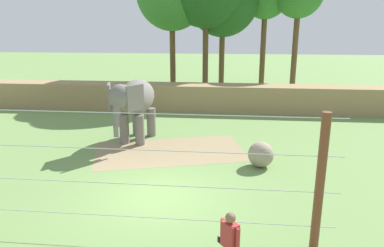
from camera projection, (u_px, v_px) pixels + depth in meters
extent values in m
plane|color=#6B8E4C|center=(158.00, 196.00, 11.67)|extent=(120.00, 120.00, 0.00)
cube|color=#937F5B|center=(170.00, 151.00, 15.84)|extent=(7.20, 5.24, 0.01)
cube|color=#997F56|center=(195.00, 97.00, 23.33)|extent=(36.00, 1.80, 1.68)
cylinder|color=slate|center=(140.00, 130.00, 16.51)|extent=(0.45, 0.45, 1.42)
cylinder|color=slate|center=(124.00, 129.00, 16.71)|extent=(0.45, 0.45, 1.42)
cylinder|color=slate|center=(151.00, 122.00, 17.85)|extent=(0.45, 0.45, 1.42)
cylinder|color=slate|center=(137.00, 121.00, 18.05)|extent=(0.45, 0.45, 1.42)
ellipsoid|color=slate|center=(137.00, 97.00, 16.91)|extent=(1.83, 2.83, 1.62)
ellipsoid|color=slate|center=(121.00, 98.00, 15.30)|extent=(1.26, 1.17, 1.17)
cube|color=slate|center=(135.00, 98.00, 15.24)|extent=(0.60, 0.81, 1.11)
cube|color=slate|center=(109.00, 96.00, 15.55)|extent=(0.34, 0.90, 1.11)
cylinder|color=slate|center=(117.00, 109.00, 15.01)|extent=(0.40, 0.54, 0.63)
cylinder|color=slate|center=(116.00, 120.00, 15.01)|extent=(0.32, 0.40, 0.59)
cylinder|color=slate|center=(116.00, 130.00, 15.05)|extent=(0.24, 0.24, 0.56)
cylinder|color=slate|center=(149.00, 94.00, 18.30)|extent=(0.15, 0.32, 0.81)
sphere|color=gray|center=(261.00, 154.00, 13.97)|extent=(1.01, 1.01, 1.01)
cylinder|color=brown|center=(320.00, 184.00, 8.44)|extent=(0.22, 0.22, 3.52)
cylinder|color=#B7B7BC|center=(140.00, 217.00, 9.17)|extent=(9.79, 0.02, 0.02)
cylinder|color=#B7B7BC|center=(138.00, 184.00, 8.93)|extent=(9.79, 0.02, 0.02)
cylinder|color=#B7B7BC|center=(137.00, 150.00, 8.68)|extent=(9.79, 0.02, 0.02)
cylinder|color=#B7B7BC|center=(135.00, 113.00, 8.44)|extent=(9.79, 0.02, 0.02)
cube|color=#B23333|center=(230.00, 235.00, 7.46)|extent=(0.40, 0.41, 0.56)
sphere|color=#846047|center=(230.00, 218.00, 7.35)|extent=(0.22, 0.22, 0.22)
cylinder|color=#B23333|center=(238.00, 240.00, 7.27)|extent=(0.13, 0.13, 0.54)
cylinder|color=#B23333|center=(222.00, 230.00, 7.65)|extent=(0.13, 0.13, 0.54)
cube|color=black|center=(219.00, 240.00, 7.68)|extent=(0.06, 0.06, 0.14)
cylinder|color=brown|center=(205.00, 58.00, 28.12)|extent=(0.44, 0.44, 5.77)
cylinder|color=brown|center=(173.00, 60.00, 28.45)|extent=(0.44, 0.44, 5.46)
cylinder|color=brown|center=(222.00, 61.00, 29.41)|extent=(0.44, 0.44, 5.00)
cylinder|color=brown|center=(294.00, 55.00, 28.47)|extent=(0.44, 0.44, 6.24)
cylinder|color=brown|center=(263.00, 54.00, 29.68)|extent=(0.44, 0.44, 6.20)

